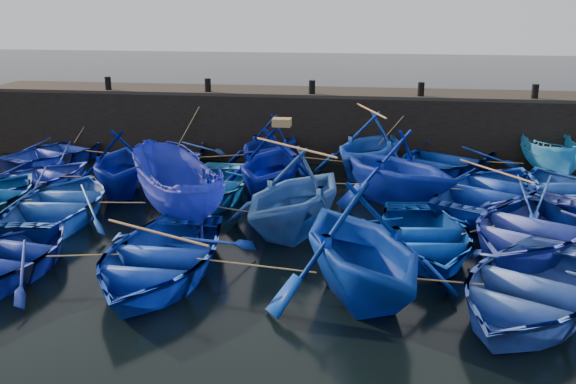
# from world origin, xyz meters

# --- Properties ---
(ground) EXTENTS (120.00, 120.00, 0.00)m
(ground) POSITION_xyz_m (0.00, 0.00, 0.00)
(ground) COLOR black
(ground) RESTS_ON ground
(quay_wall) EXTENTS (26.00, 2.50, 2.50)m
(quay_wall) POSITION_xyz_m (0.00, 10.50, 1.25)
(quay_wall) COLOR black
(quay_wall) RESTS_ON ground
(quay_top) EXTENTS (26.00, 2.50, 0.12)m
(quay_top) POSITION_xyz_m (0.00, 10.50, 2.56)
(quay_top) COLOR black
(quay_top) RESTS_ON quay_wall
(bollard_0) EXTENTS (0.24, 0.24, 0.50)m
(bollard_0) POSITION_xyz_m (-8.00, 9.60, 2.87)
(bollard_0) COLOR black
(bollard_0) RESTS_ON quay_top
(bollard_1) EXTENTS (0.24, 0.24, 0.50)m
(bollard_1) POSITION_xyz_m (-4.00, 9.60, 2.87)
(bollard_1) COLOR black
(bollard_1) RESTS_ON quay_top
(bollard_2) EXTENTS (0.24, 0.24, 0.50)m
(bollard_2) POSITION_xyz_m (0.00, 9.60, 2.87)
(bollard_2) COLOR black
(bollard_2) RESTS_ON quay_top
(bollard_3) EXTENTS (0.24, 0.24, 0.50)m
(bollard_3) POSITION_xyz_m (4.00, 9.60, 2.87)
(bollard_3) COLOR black
(bollard_3) RESTS_ON quay_top
(bollard_4) EXTENTS (0.24, 0.24, 0.50)m
(bollard_4) POSITION_xyz_m (8.00, 9.60, 2.87)
(bollard_4) COLOR black
(bollard_4) RESTS_ON quay_top
(boat_0) EXTENTS (4.84, 5.50, 0.95)m
(boat_0) POSITION_xyz_m (-9.43, 7.96, 0.47)
(boat_0) COLOR #1B2FA3
(boat_0) RESTS_ON ground
(boat_1) EXTENTS (4.40, 5.86, 1.16)m
(boat_1) POSITION_xyz_m (-5.06, 7.37, 0.58)
(boat_1) COLOR #24419D
(boat_1) RESTS_ON ground
(boat_2) EXTENTS (4.38, 4.72, 2.04)m
(boat_2) POSITION_xyz_m (-1.36, 8.13, 1.02)
(boat_2) COLOR navy
(boat_2) RESTS_ON ground
(boat_3) EXTENTS (5.22, 5.56, 2.34)m
(boat_3) POSITION_xyz_m (2.24, 7.60, 1.17)
(boat_3) COLOR blue
(boat_3) RESTS_ON ground
(boat_4) EXTENTS (6.59, 7.03, 1.19)m
(boat_4) POSITION_xyz_m (4.89, 8.31, 0.59)
(boat_4) COLOR navy
(boat_4) RESTS_ON ground
(boat_5) EXTENTS (1.99, 4.60, 1.74)m
(boat_5) POSITION_xyz_m (8.47, 8.22, 0.87)
(boat_5) COLOR #287DD0
(boat_5) RESTS_ON ground
(boat_6) EXTENTS (4.65, 5.24, 0.90)m
(boat_6) POSITION_xyz_m (-8.46, 4.35, 0.45)
(boat_6) COLOR #1E319E
(boat_6) RESTS_ON ground
(boat_7) EXTENTS (4.49, 4.87, 2.14)m
(boat_7) POSITION_xyz_m (-5.57, 4.53, 1.07)
(boat_7) COLOR #000F7B
(boat_7) RESTS_ON ground
(boat_8) EXTENTS (3.46, 4.82, 0.99)m
(boat_8) POSITION_xyz_m (-2.62, 4.23, 0.50)
(boat_8) COLOR #1760B1
(boat_8) RESTS_ON ground
(boat_9) EXTENTS (4.05, 4.61, 2.31)m
(boat_9) POSITION_xyz_m (-0.71, 4.75, 1.16)
(boat_9) COLOR #000D86
(boat_9) RESTS_ON ground
(boat_10) EXTENTS (5.89, 5.84, 2.35)m
(boat_10) POSITION_xyz_m (3.08, 4.84, 1.17)
(boat_10) COLOR #0821A0
(boat_10) RESTS_ON ground
(boat_11) EXTENTS (6.10, 6.70, 1.14)m
(boat_11) POSITION_xyz_m (5.99, 4.68, 0.57)
(boat_11) COLOR #0E319D
(boat_11) RESTS_ON ground
(boat_12) EXTENTS (4.70, 5.99, 1.13)m
(boat_12) POSITION_xyz_m (8.19, 4.58, 0.57)
(boat_12) COLOR navy
(boat_12) RESTS_ON ground
(boat_14) EXTENTS (3.95, 5.24, 1.03)m
(boat_14) POSITION_xyz_m (-6.31, 1.93, 0.52)
(boat_14) COLOR #1844A5
(boat_14) RESTS_ON ground
(boat_15) EXTENTS (4.42, 5.23, 1.95)m
(boat_15) POSITION_xyz_m (-3.00, 2.10, 0.97)
(boat_15) COLOR #172596
(boat_15) RESTS_ON ground
(boat_16) EXTENTS (5.29, 5.63, 2.36)m
(boat_16) POSITION_xyz_m (0.41, 1.61, 1.18)
(boat_16) COLOR #2754A1
(boat_16) RESTS_ON ground
(boat_17) EXTENTS (3.90, 5.06, 0.97)m
(boat_17) POSITION_xyz_m (3.73, 0.78, 0.49)
(boat_17) COLOR navy
(boat_17) RESTS_ON ground
(boat_18) EXTENTS (6.23, 6.89, 1.17)m
(boat_18) POSITION_xyz_m (6.41, 1.50, 0.59)
(boat_18) COLOR #2B3DAC
(boat_18) RESTS_ON ground
(boat_21) EXTENTS (3.87, 4.96, 0.94)m
(boat_21) POSITION_xyz_m (-5.72, -1.97, 0.47)
(boat_21) COLOR navy
(boat_21) RESTS_ON ground
(boat_22) EXTENTS (3.88, 5.34, 1.09)m
(boat_22) POSITION_xyz_m (-2.25, -1.60, 0.54)
(boat_22) COLOR #0C2D98
(boat_22) RESTS_ON ground
(boat_23) EXTENTS (5.71, 6.02, 2.49)m
(boat_23) POSITION_xyz_m (2.24, -1.98, 1.25)
(boat_23) COLOR #01268D
(boat_23) RESTS_ON ground
(boat_24) EXTENTS (5.89, 6.52, 1.11)m
(boat_24) POSITION_xyz_m (5.64, -2.09, 0.56)
(boat_24) COLOR #2C4DA7
(boat_24) RESTS_ON ground
(wooden_crate) EXTENTS (0.56, 0.42, 0.24)m
(wooden_crate) POSITION_xyz_m (-0.41, 4.75, 2.43)
(wooden_crate) COLOR olive
(wooden_crate) RESTS_ON boat_9
(mooring_ropes) EXTENTS (17.93, 11.74, 2.10)m
(mooring_ropes) POSITION_xyz_m (-0.28, 4.97, 0.87)
(mooring_ropes) COLOR tan
(mooring_ropes) RESTS_ON ground
(loose_oars) EXTENTS (10.50, 11.28, 1.33)m
(loose_oars) POSITION_xyz_m (1.60, 3.07, 1.76)
(loose_oars) COLOR #99724C
(loose_oars) RESTS_ON ground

